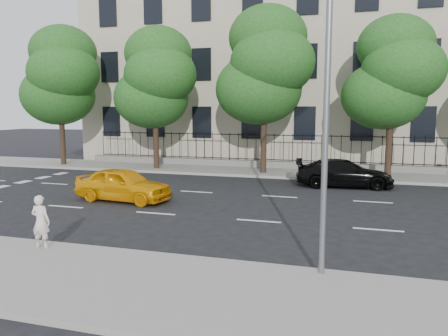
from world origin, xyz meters
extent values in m
plane|color=black|center=(0.00, 0.00, 0.00)|extent=(120.00, 120.00, 0.00)
cube|color=gray|center=(0.00, -4.00, 0.07)|extent=(60.00, 4.00, 0.15)
cube|color=gray|center=(0.00, 14.00, 0.07)|extent=(60.00, 4.00, 0.15)
cube|color=#B9AD93|center=(0.00, 23.00, 9.00)|extent=(34.00, 12.00, 18.00)
cube|color=slate|center=(0.00, 15.70, 0.35)|extent=(30.00, 0.50, 0.40)
cube|color=black|center=(0.00, 15.70, 0.65)|extent=(28.80, 0.05, 0.05)
cube|color=black|center=(0.00, 15.70, 2.25)|extent=(28.80, 0.05, 0.05)
cylinder|color=slate|center=(2.50, -2.30, 4.15)|extent=(0.14, 0.14, 8.00)
cylinder|color=#382619|center=(-16.00, 13.20, 1.72)|extent=(0.36, 0.36, 3.15)
ellipsoid|color=#1D4A18|center=(-16.40, 13.50, 4.86)|extent=(4.94, 4.94, 4.06)
ellipsoid|color=#1D4A18|center=(-15.50, 13.00, 6.29)|extent=(4.68, 4.68, 3.85)
ellipsoid|color=#1D4A18|center=(-15.90, 13.60, 7.72)|extent=(4.42, 4.42, 3.64)
cylinder|color=#382619|center=(-9.00, 13.20, 1.64)|extent=(0.36, 0.36, 2.97)
ellipsoid|color=#1D4A18|center=(-9.40, 13.50, 4.62)|extent=(4.75, 4.75, 3.90)
ellipsoid|color=#1D4A18|center=(-8.50, 13.00, 6.00)|extent=(4.50, 4.50, 3.70)
ellipsoid|color=#1D4A18|center=(-8.90, 13.60, 7.38)|extent=(4.25, 4.25, 3.50)
cylinder|color=#382619|center=(-2.00, 13.20, 1.81)|extent=(0.36, 0.36, 3.32)
ellipsoid|color=#1D4A18|center=(-2.40, 13.50, 5.09)|extent=(5.13, 5.13, 4.21)
ellipsoid|color=#1D4A18|center=(-1.50, 13.00, 6.58)|extent=(4.86, 4.86, 4.00)
ellipsoid|color=#1D4A18|center=(-1.90, 13.60, 8.06)|extent=(4.59, 4.59, 3.78)
cylinder|color=#382619|center=(5.00, 13.20, 1.69)|extent=(0.36, 0.36, 3.08)
ellipsoid|color=#1D4A18|center=(4.60, 13.50, 4.67)|extent=(4.56, 4.56, 3.74)
ellipsoid|color=#1D4A18|center=(5.50, 13.00, 5.99)|extent=(4.32, 4.32, 3.55)
ellipsoid|color=#1D4A18|center=(5.10, 13.60, 7.31)|extent=(4.08, 4.08, 3.36)
imported|color=#EF9D06|center=(-6.31, 4.19, 0.72)|extent=(4.37, 2.12, 1.44)
imported|color=black|center=(2.72, 10.42, 0.70)|extent=(5.01, 2.47, 1.40)
imported|color=silver|center=(-5.03, -2.55, 0.89)|extent=(0.56, 0.39, 1.47)
camera|label=1|loc=(3.09, -12.28, 3.95)|focal=35.00mm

